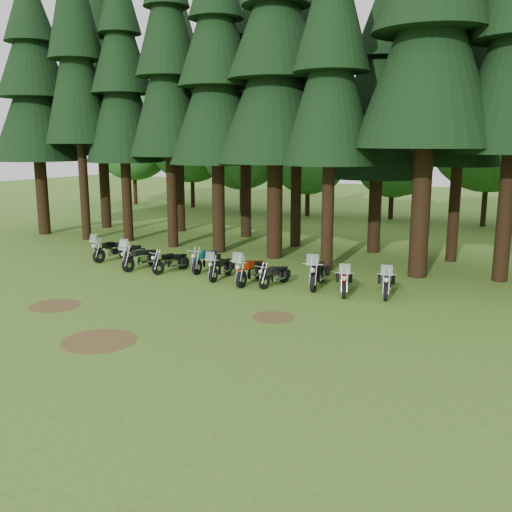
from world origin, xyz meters
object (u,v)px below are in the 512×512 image
Objects in this scene: motorcycle_5 at (221,268)px; motorcycle_6 at (251,272)px; motorcycle_2 at (141,259)px; motorcycle_1 at (133,254)px; motorcycle_4 at (206,261)px; motorcycle_0 at (112,251)px; motorcycle_9 at (344,282)px; motorcycle_3 at (171,263)px; motorcycle_7 at (275,276)px; motorcycle_8 at (318,274)px; motorcycle_10 at (386,283)px.

motorcycle_6 reaches higher than motorcycle_5.
motorcycle_6 is at bearing -12.05° from motorcycle_5.
motorcycle_6 is (5.77, 0.02, 0.02)m from motorcycle_2.
motorcycle_4 is at bearing -15.57° from motorcycle_1.
motorcycle_6 reaches higher than motorcycle_0.
motorcycle_4 is at bearing 158.12° from motorcycle_6.
motorcycle_9 is at bearing -4.28° from motorcycle_5.
motorcycle_3 reaches higher than motorcycle_7.
motorcycle_6 is at bearing -174.69° from motorcycle_8.
motorcycle_7 is (8.05, -0.76, -0.04)m from motorcycle_1.
motorcycle_1 is 5.53m from motorcycle_5.
motorcycle_5 is 0.90× the size of motorcycle_6.
motorcycle_1 reaches higher than motorcycle_7.
motorcycle_9 is (9.70, 0.40, -0.02)m from motorcycle_2.
motorcycle_0 reaches higher than motorcycle_1.
motorcycle_2 is at bearing -168.56° from motorcycle_7.
motorcycle_0 is at bearing 165.91° from motorcycle_1.
motorcycle_2 is at bearing 169.29° from motorcycle_10.
motorcycle_10 is (1.52, 0.47, 0.01)m from motorcycle_9.
motorcycle_0 is at bearing 167.60° from motorcycle_5.
motorcycle_2 is 1.13× the size of motorcycle_3.
motorcycle_4 is at bearing 27.13° from motorcycle_2.
motorcycle_2 is 8.46m from motorcycle_8.
motorcycle_7 is at bearing -23.35° from motorcycle_1.
motorcycle_6 is at bearing 165.62° from motorcycle_9.
motorcycle_4 is at bearing 50.62° from motorcycle_3.
motorcycle_6 reaches higher than motorcycle_10.
motorcycle_1 is 8.09m from motorcycle_7.
motorcycle_4 is at bearing 163.28° from motorcycle_10.
motorcycle_0 is 0.97× the size of motorcycle_6.
motorcycle_3 is at bearing -169.99° from motorcycle_7.
motorcycle_1 is 1.55m from motorcycle_2.
motorcycle_3 is (1.60, 0.17, -0.05)m from motorcycle_2.
motorcycle_1 is 0.97× the size of motorcycle_9.
motorcycle_2 reaches higher than motorcycle_4.
motorcycle_6 is 1.22× the size of motorcycle_7.
motorcycle_1 is at bearing 179.05° from motorcycle_3.
motorcycle_3 is at bearing -148.20° from motorcycle_4.
motorcycle_7 is (2.58, 0.00, -0.04)m from motorcycle_5.
motorcycle_3 is 6.85m from motorcycle_8.
motorcycle_8 is at bearing 32.44° from motorcycle_7.
motorcycle_9 is at bearing -177.92° from motorcycle_10.
motorcycle_3 is (4.13, -0.67, -0.06)m from motorcycle_0.
motorcycle_0 is 1.18× the size of motorcycle_7.
motorcycle_5 is 7.02m from motorcycle_10.
motorcycle_4 is (2.85, 1.10, -0.01)m from motorcycle_2.
motorcycle_9 is at bearing 5.01° from motorcycle_0.
motorcycle_1 is at bearing 149.31° from motorcycle_2.
motorcycle_6 is at bearing -25.11° from motorcycle_4.
motorcycle_0 is 1.01× the size of motorcycle_4.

